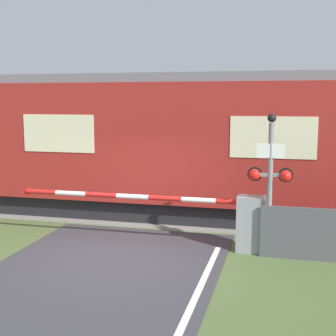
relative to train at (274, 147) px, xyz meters
name	(u,v)px	position (x,y,z in m)	size (l,w,h in m)	color
ground_plane	(120,255)	(-3.04, -3.74, -2.02)	(80.00, 80.00, 0.00)	#4C6033
track_bed	(164,213)	(-3.04, 0.00, -1.99)	(36.00, 3.20, 0.13)	gray
train	(274,147)	(0.00, 0.00, 0.00)	(20.15, 2.92, 3.94)	black
crossing_barrier	(230,219)	(-0.83, -2.77, -1.33)	(5.77, 0.44, 1.21)	gray
signal_post	(270,176)	(0.01, -3.04, -0.31)	(0.93, 0.26, 3.00)	gray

